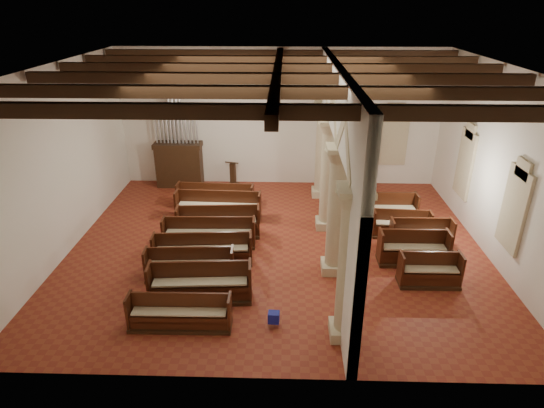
{
  "coord_description": "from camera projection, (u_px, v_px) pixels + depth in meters",
  "views": [
    {
      "loc": [
        0.25,
        -13.68,
        7.81
      ],
      "look_at": [
        -0.18,
        0.5,
        1.37
      ],
      "focal_mm": 30.0,
      "sensor_mm": 36.0,
      "label": 1
    }
  ],
  "objects": [
    {
      "name": "tube_heater_b",
      "position": [
        219.0,
        288.0,
        13.15
      ],
      "size": [
        0.88,
        0.4,
        0.09
      ],
      "primitive_type": "cylinder",
      "rotation": [
        0.0,
        1.57,
        -0.35
      ],
      "color": "silver",
      "rests_on": "floor"
    },
    {
      "name": "aisle_pew_0",
      "position": [
        429.0,
        274.0,
        13.46
      ],
      "size": [
        1.8,
        0.69,
        1.03
      ],
      "rotation": [
        0.0,
        0.0,
        0.0
      ],
      "color": "#331E10",
      "rests_on": "floor"
    },
    {
      "name": "wall_front",
      "position": [
        271.0,
        265.0,
        8.99
      ],
      "size": [
        14.0,
        0.02,
        6.0
      ],
      "primitive_type": "cube",
      "color": "white",
      "rests_on": "floor"
    },
    {
      "name": "hymnal_box_c",
      "position": [
        231.0,
        251.0,
        14.93
      ],
      "size": [
        0.35,
        0.32,
        0.29
      ],
      "primitive_type": "cube",
      "rotation": [
        0.0,
        0.0,
        0.34
      ],
      "color": "#161A99",
      "rests_on": "floor"
    },
    {
      "name": "wall_back",
      "position": [
        280.0,
        119.0,
        19.91
      ],
      "size": [
        14.0,
        0.02,
        6.0
      ],
      "primitive_type": "cube",
      "color": "white",
      "rests_on": "floor"
    },
    {
      "name": "nave_pew_2",
      "position": [
        190.0,
        269.0,
        13.79
      ],
      "size": [
        2.7,
        0.81,
        0.99
      ],
      "rotation": [
        0.0,
        0.0,
        0.06
      ],
      "color": "#331E10",
      "rests_on": "floor"
    },
    {
      "name": "nave_pew_0",
      "position": [
        180.0,
        317.0,
        11.71
      ],
      "size": [
        2.66,
        0.66,
        0.95
      ],
      "rotation": [
        0.0,
        0.0,
        0.01
      ],
      "color": "#331E10",
      "rests_on": "floor"
    },
    {
      "name": "nave_pew_3",
      "position": [
        203.0,
        254.0,
        14.56
      ],
      "size": [
        3.19,
        0.9,
        1.02
      ],
      "rotation": [
        0.0,
        0.0,
        0.07
      ],
      "color": "#331E10",
      "rests_on": "floor"
    },
    {
      "name": "wall_left",
      "position": [
        60.0,
        162.0,
        14.64
      ],
      "size": [
        0.02,
        12.0,
        6.0
      ],
      "primitive_type": "cube",
      "color": "white",
      "rests_on": "floor"
    },
    {
      "name": "hymnal_box_a",
      "position": [
        274.0,
        317.0,
        11.81
      ],
      "size": [
        0.31,
        0.26,
        0.29
      ],
      "primitive_type": "cube",
      "rotation": [
        0.0,
        0.0,
        -0.06
      ],
      "color": "navy",
      "rests_on": "floor"
    },
    {
      "name": "window_right_a",
      "position": [
        515.0,
        209.0,
        13.22
      ],
      "size": [
        0.03,
        1.0,
        2.2
      ],
      "primitive_type": "cube",
      "color": "#398268",
      "rests_on": "wall_right"
    },
    {
      "name": "nave_pew_7",
      "position": [
        215.0,
        200.0,
        18.43
      ],
      "size": [
        3.13,
        0.83,
        1.02
      ],
      "rotation": [
        0.0,
        0.0,
        -0.05
      ],
      "color": "#331E10",
      "rests_on": "floor"
    },
    {
      "name": "aisle_pew_4",
      "position": [
        391.0,
        212.0,
        17.25
      ],
      "size": [
        1.93,
        0.79,
        1.14
      ],
      "rotation": [
        0.0,
        0.0,
        0.02
      ],
      "color": "#331E10",
      "rests_on": "floor"
    },
    {
      "name": "aisle_pew_2",
      "position": [
        421.0,
        238.0,
        15.47
      ],
      "size": [
        2.09,
        0.74,
        1.04
      ],
      "rotation": [
        0.0,
        0.0,
        0.02
      ],
      "color": "#331E10",
      "rests_on": "floor"
    },
    {
      "name": "aisle_pew_3",
      "position": [
        401.0,
        228.0,
        16.22
      ],
      "size": [
        2.06,
        0.78,
        0.99
      ],
      "rotation": [
        0.0,
        0.0,
        -0.06
      ],
      "color": "#331E10",
      "rests_on": "floor"
    },
    {
      "name": "window_back",
      "position": [
        393.0,
        137.0,
        20.09
      ],
      "size": [
        1.0,
        0.03,
        2.2
      ],
      "primitive_type": "cube",
      "color": "#398268",
      "rests_on": "wall_back"
    },
    {
      "name": "processional_banner",
      "position": [
        368.0,
        177.0,
        19.49
      ],
      "size": [
        0.58,
        0.74,
        2.63
      ],
      "rotation": [
        0.0,
        0.0,
        0.32
      ],
      "color": "#331E10",
      "rests_on": "floor"
    },
    {
      "name": "hymnal_box_b",
      "position": [
        232.0,
        273.0,
        13.67
      ],
      "size": [
        0.34,
        0.29,
        0.31
      ],
      "primitive_type": "cube",
      "rotation": [
        0.0,
        0.0,
        0.12
      ],
      "color": "navy",
      "rests_on": "floor"
    },
    {
      "name": "window_right_b",
      "position": [
        466.0,
        164.0,
        16.86
      ],
      "size": [
        0.03,
        1.0,
        2.2
      ],
      "primitive_type": "cube",
      "color": "#398268",
      "rests_on": "wall_right"
    },
    {
      "name": "dossal_curtain",
      "position": [
        357.0,
        160.0,
        20.5
      ],
      "size": [
        1.8,
        0.07,
        2.17
      ],
      "color": "#9E1711",
      "rests_on": "floor"
    },
    {
      "name": "wall_right",
      "position": [
        500.0,
        166.0,
        14.26
      ],
      "size": [
        0.02,
        12.0,
        6.0
      ],
      "primitive_type": "cube",
      "color": "white",
      "rests_on": "floor"
    },
    {
      "name": "ceiling_beams",
      "position": [
        278.0,
        73.0,
        13.28
      ],
      "size": [
        13.8,
        11.8,
        0.3
      ],
      "primitive_type": null,
      "color": "#331E10",
      "rests_on": "wall_back"
    },
    {
      "name": "nave_pew_4",
      "position": [
        209.0,
        237.0,
        15.61
      ],
      "size": [
        3.17,
        0.77,
        1.02
      ],
      "rotation": [
        0.0,
        0.0,
        0.03
      ],
      "color": "#331E10",
      "rests_on": "floor"
    },
    {
      "name": "ceiling",
      "position": [
        278.0,
        66.0,
        13.21
      ],
      "size": [
        14.0,
        14.0,
        0.0
      ],
      "primitive_type": "plane",
      "rotation": [
        3.14,
        0.0,
        0.0
      ],
      "color": "black",
      "rests_on": "wall_back"
    },
    {
      "name": "tube_heater_a",
      "position": [
        172.0,
        314.0,
        12.08
      ],
      "size": [
        1.03,
        0.56,
        0.11
      ],
      "primitive_type": "cylinder",
      "rotation": [
        0.0,
        1.57,
        -0.44
      ],
      "color": "silver",
      "rests_on": "floor"
    },
    {
      "name": "pipe_organ",
      "position": [
        179.0,
        157.0,
        20.25
      ],
      "size": [
        2.1,
        0.85,
        4.4
      ],
      "color": "#331E10",
      "rests_on": "floor"
    },
    {
      "name": "aisle_pew_1",
      "position": [
        413.0,
        252.0,
        14.56
      ],
      "size": [
        2.2,
        0.75,
        1.12
      ],
      "rotation": [
        0.0,
        0.0,
        0.0
      ],
      "color": "#331E10",
      "rests_on": "floor"
    },
    {
      "name": "lectern",
      "position": [
        233.0,
        175.0,
        20.53
      ],
      "size": [
        0.57,
        0.6,
        1.23
      ],
      "rotation": [
        0.0,
        0.0,
        -0.24
      ],
      "color": "#3E2A13",
      "rests_on": "floor"
    },
    {
      "name": "nave_pew_1",
      "position": [
        201.0,
        288.0,
        12.78
      ],
      "size": [
        2.91,
        0.95,
        1.14
      ],
      "rotation": [
        0.0,
        0.0,
        0.07
      ],
      "color": "#331E10",
      "rests_on": "floor"
    },
    {
      "name": "arcade",
      "position": [
        335.0,
        148.0,
        14.17
      ],
      "size": [
        0.9,
        11.9,
        6.0
      ],
      "color": "beige",
      "rests_on": "floor"
    },
    {
      "name": "floor",
      "position": [
        277.0,
        246.0,
        15.69
      ],
      "size": [
        14.0,
        14.0,
        0.0
      ],
      "primitive_type": "plane",
      "color": "maroon",
      "rests_on": "ground"
    },
    {
      "name": "nave_pew_5",
      "position": [
        219.0,
        226.0,
        16.25
      ],
      "size": [
        2.98,
        0.94,
        1.12
      ],
      "rotation": [
        0.0,
        0.0,
        0.07
      ],
      "color": "#331E10",
      "rests_on": "floor"
    },
    {
      "name": "nave_pew_6",
      "position": [
        218.0,
        210.0,
        17.53
      ],
      "size": [
        3.3,
        0.86,
        1.1
      ],
      "rotation": [
        0.0,
        0.0,
        -0.04
      ],
      "color": "#331E10",
      "rests_on": "floor"
    }
  ]
}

